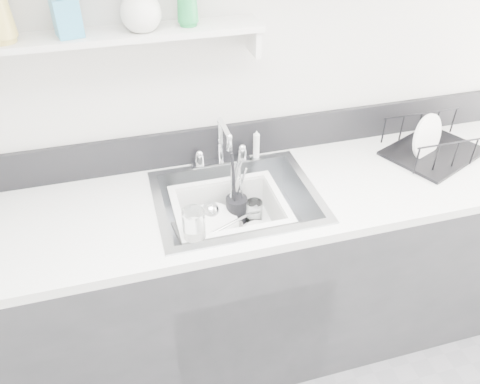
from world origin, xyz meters
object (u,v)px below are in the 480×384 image
object	(u,v)px
wash_tub	(230,220)
dish_rack	(436,139)
counter_run	(237,278)
sink	(237,215)

from	to	relation	value
wash_tub	dish_rack	xyz separation A→B (m)	(0.98, 0.11, 0.16)
counter_run	dish_rack	world-z (taller)	dish_rack
sink	counter_run	bearing A→B (deg)	0.00
counter_run	dish_rack	size ratio (longest dim) A/B	7.78
counter_run	wash_tub	bearing A→B (deg)	-141.19
counter_run	wash_tub	world-z (taller)	wash_tub
counter_run	sink	size ratio (longest dim) A/B	5.00
wash_tub	counter_run	bearing A→B (deg)	38.81
counter_run	sink	bearing A→B (deg)	0.00
sink	dish_rack	distance (m)	0.96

